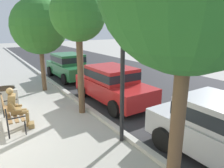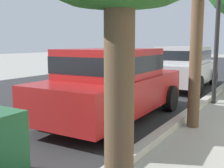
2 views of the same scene
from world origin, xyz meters
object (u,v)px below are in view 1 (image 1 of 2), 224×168
at_px(concrete_planter, 5,98).
at_px(street_tree_near_bench, 39,27).
at_px(lamp_post, 123,54).
at_px(parked_car_red, 112,83).
at_px(street_tree_down_street, 78,15).
at_px(bronze_statue_seated, 17,108).
at_px(park_bench, 10,111).
at_px(parked_car_green, 69,65).

relative_size(concrete_planter, street_tree_near_bench, 0.19).
bearing_deg(street_tree_near_bench, lamp_post, 4.81).
relative_size(concrete_planter, parked_car_red, 0.21).
bearing_deg(street_tree_down_street, bronze_statue_seated, -90.58).
relative_size(concrete_planter, lamp_post, 0.22).
bearing_deg(parked_car_red, street_tree_near_bench, -148.31).
bearing_deg(park_bench, street_tree_near_bench, 149.85).
bearing_deg(concrete_planter, parked_car_green, 129.97).
xyz_separation_m(bronze_statue_seated, street_tree_near_bench, (-3.75, 1.85, 2.57)).
distance_m(street_tree_near_bench, lamp_post, 6.37).
bearing_deg(lamp_post, street_tree_near_bench, -175.19).
bearing_deg(parked_car_green, concrete_planter, -50.03).
bearing_deg(park_bench, concrete_planter, 178.36).
height_order(concrete_planter, street_tree_near_bench, street_tree_near_bench).
height_order(parked_car_green, lamp_post, lamp_post).
xyz_separation_m(park_bench, parked_car_green, (-5.40, 4.15, 0.30)).
bearing_deg(street_tree_down_street, park_bench, -95.02).
distance_m(bronze_statue_seated, street_tree_down_street, 3.74).
height_order(parked_car_green, parked_car_red, same).
height_order(park_bench, street_tree_near_bench, street_tree_near_bench).
xyz_separation_m(street_tree_down_street, lamp_post, (2.54, 0.10, -1.08)).
bearing_deg(parked_car_green, street_tree_near_bench, -48.45).
distance_m(park_bench, street_tree_down_street, 3.97).
bearing_deg(parked_car_red, street_tree_down_street, -76.78).
bearing_deg(park_bench, street_tree_down_street, 84.98).
bearing_deg(street_tree_near_bench, concrete_planter, -51.75).
bearing_deg(parked_car_red, parked_car_green, 180.00).
bearing_deg(concrete_planter, parked_car_red, 66.27).
relative_size(street_tree_near_bench, lamp_post, 1.18).
distance_m(park_bench, parked_car_green, 6.82).
height_order(street_tree_near_bench, street_tree_down_street, street_tree_down_street).
xyz_separation_m(bronze_statue_seated, parked_car_red, (-0.37, 3.94, 0.17)).
bearing_deg(parked_car_green, lamp_post, -10.79).
height_order(park_bench, parked_car_red, parked_car_red).
distance_m(park_bench, lamp_post, 4.29).
bearing_deg(concrete_planter, street_tree_down_street, 48.04).
xyz_separation_m(park_bench, lamp_post, (2.76, 2.59, 2.01)).
xyz_separation_m(park_bench, street_tree_near_bench, (-3.55, 2.06, 2.70)).
bearing_deg(park_bench, lamp_post, 43.24).
height_order(park_bench, parked_car_green, parked_car_green).
relative_size(concrete_planter, street_tree_down_street, 0.19).
distance_m(bronze_statue_seated, parked_car_red, 3.96).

